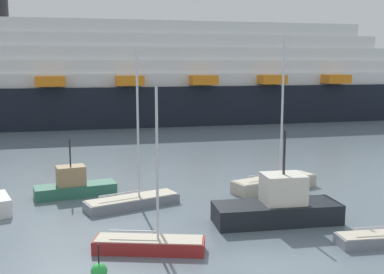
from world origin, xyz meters
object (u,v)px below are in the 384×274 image
fishing_boat_1 (278,206)px  fishing_boat_2 (74,185)px  channel_buoy_1 (99,271)px  cruise_ship (124,80)px  sailboat_2 (132,199)px  sailboat_4 (275,182)px  sailboat_3 (149,243)px

fishing_boat_1 → fishing_boat_2: bearing=147.1°
channel_buoy_1 → cruise_ship: bearing=82.8°
fishing_boat_2 → channel_buoy_1: fishing_boat_2 is taller
sailboat_2 → sailboat_4: 10.01m
fishing_boat_1 → fishing_boat_2: fishing_boat_1 is taller
sailboat_3 → cruise_ship: size_ratio=0.08×
sailboat_2 → fishing_boat_1: 8.74m
sailboat_2 → sailboat_3: bearing=-107.3°
sailboat_2 → cruise_ship: (3.91, 41.51, 5.79)m
channel_buoy_1 → cruise_ship: cruise_ship is taller
fishing_boat_2 → sailboat_4: bearing=164.1°
channel_buoy_1 → sailboat_4: bearing=41.3°
sailboat_2 → sailboat_3: size_ratio=1.26×
sailboat_4 → fishing_boat_1: sailboat_4 is taller
fishing_boat_1 → cruise_ship: 46.73m
sailboat_4 → channel_buoy_1: bearing=-155.1°
sailboat_3 → sailboat_2: bearing=107.2°
fishing_boat_1 → sailboat_2: bearing=150.8°
sailboat_3 → sailboat_4: (9.99, 8.57, 0.14)m
sailboat_4 → sailboat_3: bearing=-155.7°
sailboat_2 → cruise_ship: cruise_ship is taller
sailboat_2 → fishing_boat_2: 4.71m
cruise_ship → fishing_boat_2: bearing=-100.0°
sailboat_3 → fishing_boat_2: sailboat_3 is taller
sailboat_2 → fishing_boat_1: (7.29, -4.79, 0.46)m
fishing_boat_1 → fishing_boat_2: size_ratio=1.30×
sailboat_4 → fishing_boat_2: (-13.28, 1.77, 0.12)m
fishing_boat_1 → cruise_ship: size_ratio=0.07×
sailboat_2 → channel_buoy_1: 9.67m
fishing_boat_2 → sailboat_2: bearing=127.6°
sailboat_2 → channel_buoy_1: size_ratio=6.53×
sailboat_3 → sailboat_4: bearing=58.6°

